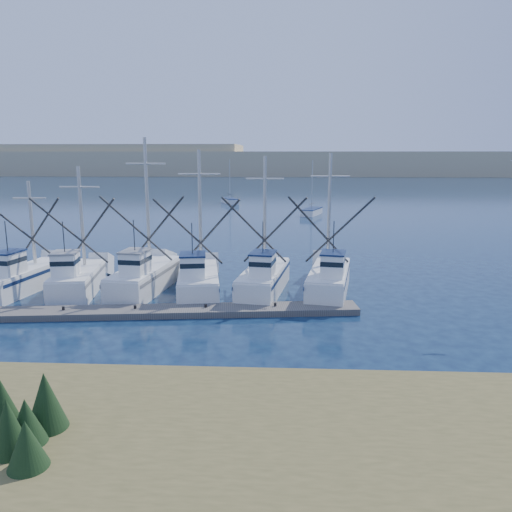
% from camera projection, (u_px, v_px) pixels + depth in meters
% --- Properties ---
extents(ground, '(500.00, 500.00, 0.00)m').
position_uv_depth(ground, '(301.00, 357.00, 22.50)').
color(ground, '#0B1832').
rests_on(ground, ground).
extents(shore_bank, '(40.00, 10.00, 1.60)m').
position_uv_depth(shore_bank, '(7.00, 475.00, 12.96)').
color(shore_bank, '#4C422D').
rests_on(shore_bank, ground).
extents(floating_dock, '(27.56, 4.88, 0.37)m').
position_uv_depth(floating_dock, '(118.00, 312.00, 28.31)').
color(floating_dock, '#615C57').
rests_on(floating_dock, ground).
extents(dune_ridge, '(360.00, 60.00, 10.00)m').
position_uv_depth(dune_ridge, '(284.00, 163.00, 226.95)').
color(dune_ridge, tan).
rests_on(dune_ridge, ground).
extents(trawler_fleet, '(27.90, 8.09, 10.07)m').
position_uv_depth(trawler_fleet, '(149.00, 278.00, 32.76)').
color(trawler_fleet, white).
rests_on(trawler_fleet, ground).
extents(sailboat_near, '(3.62, 5.93, 8.10)m').
position_uv_depth(sailboat_near, '(312.00, 212.00, 74.91)').
color(sailboat_near, white).
rests_on(sailboat_near, ground).
extents(sailboat_far, '(3.77, 5.87, 8.10)m').
position_uv_depth(sailboat_far, '(230.00, 201.00, 92.40)').
color(sailboat_far, white).
rests_on(sailboat_far, ground).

